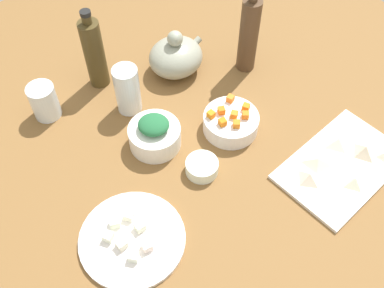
{
  "coord_description": "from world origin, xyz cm",
  "views": [
    {
      "loc": [
        -44.19,
        -55.01,
        101.35
      ],
      "look_at": [
        0.0,
        0.0,
        8.0
      ],
      "focal_mm": 42.64,
      "sensor_mm": 36.0,
      "label": 1
    }
  ],
  "objects_px": {
    "cutting_board": "(341,166)",
    "bottle_1": "(94,53)",
    "teapot": "(176,56)",
    "bottle_0": "(249,34)",
    "plate_tofu": "(132,239)",
    "drinking_glass_0": "(44,101)",
    "bowl_small_side": "(202,167)",
    "bowl_greens": "(155,136)",
    "drinking_glass_1": "(127,90)",
    "bowl_carrots": "(231,123)"
  },
  "relations": [
    {
      "from": "plate_tofu",
      "to": "bottle_0",
      "type": "distance_m",
      "value": 0.67
    },
    {
      "from": "bowl_greens",
      "to": "bottle_0",
      "type": "xyz_separation_m",
      "value": [
        0.39,
        0.07,
        0.09
      ]
    },
    {
      "from": "cutting_board",
      "to": "drinking_glass_0",
      "type": "xyz_separation_m",
      "value": [
        -0.51,
        0.64,
        0.05
      ]
    },
    {
      "from": "cutting_board",
      "to": "teapot",
      "type": "height_order",
      "value": "teapot"
    },
    {
      "from": "bottle_0",
      "to": "bowl_small_side",
      "type": "bearing_deg",
      "value": -148.33
    },
    {
      "from": "bottle_0",
      "to": "plate_tofu",
      "type": "bearing_deg",
      "value": -156.15
    },
    {
      "from": "bottle_0",
      "to": "bottle_1",
      "type": "relative_size",
      "value": 1.15
    },
    {
      "from": "bowl_small_side",
      "to": "plate_tofu",
      "type": "bearing_deg",
      "value": -169.02
    },
    {
      "from": "bowl_carrots",
      "to": "teapot",
      "type": "bearing_deg",
      "value": 84.73
    },
    {
      "from": "bowl_carrots",
      "to": "plate_tofu",
      "type": "bearing_deg",
      "value": -164.89
    },
    {
      "from": "bowl_greens",
      "to": "bowl_carrots",
      "type": "relative_size",
      "value": 0.92
    },
    {
      "from": "teapot",
      "to": "drinking_glass_1",
      "type": "xyz_separation_m",
      "value": [
        -0.2,
        -0.04,
        0.02
      ]
    },
    {
      "from": "teapot",
      "to": "bottle_1",
      "type": "relative_size",
      "value": 0.71
    },
    {
      "from": "bowl_small_side",
      "to": "bottle_1",
      "type": "distance_m",
      "value": 0.45
    },
    {
      "from": "cutting_board",
      "to": "teapot",
      "type": "xyz_separation_m",
      "value": [
        -0.11,
        0.56,
        0.05
      ]
    },
    {
      "from": "teapot",
      "to": "bowl_carrots",
      "type": "bearing_deg",
      "value": -95.27
    },
    {
      "from": "plate_tofu",
      "to": "bowl_small_side",
      "type": "relative_size",
      "value": 2.94
    },
    {
      "from": "bowl_carrots",
      "to": "bottle_1",
      "type": "relative_size",
      "value": 0.6
    },
    {
      "from": "bowl_carrots",
      "to": "bottle_0",
      "type": "xyz_separation_m",
      "value": [
        0.2,
        0.16,
        0.1
      ]
    },
    {
      "from": "plate_tofu",
      "to": "teapot",
      "type": "relative_size",
      "value": 1.38
    },
    {
      "from": "bottle_0",
      "to": "bottle_1",
      "type": "height_order",
      "value": "bottle_0"
    },
    {
      "from": "bowl_small_side",
      "to": "teapot",
      "type": "bearing_deg",
      "value": 62.35
    },
    {
      "from": "bowl_carrots",
      "to": "bowl_small_side",
      "type": "xyz_separation_m",
      "value": [
        -0.15,
        -0.06,
        -0.01
      ]
    },
    {
      "from": "teapot",
      "to": "bowl_small_side",
      "type": "bearing_deg",
      "value": -117.65
    },
    {
      "from": "drinking_glass_0",
      "to": "bowl_greens",
      "type": "bearing_deg",
      "value": -57.75
    },
    {
      "from": "bottle_1",
      "to": "drinking_glass_0",
      "type": "distance_m",
      "value": 0.19
    },
    {
      "from": "bowl_greens",
      "to": "bottle_0",
      "type": "distance_m",
      "value": 0.41
    },
    {
      "from": "bowl_small_side",
      "to": "drinking_glass_1",
      "type": "distance_m",
      "value": 0.3
    },
    {
      "from": "drinking_glass_0",
      "to": "drinking_glass_1",
      "type": "relative_size",
      "value": 0.7
    },
    {
      "from": "drinking_glass_0",
      "to": "bowl_small_side",
      "type": "bearing_deg",
      "value": -63.09
    },
    {
      "from": "cutting_board",
      "to": "drinking_glass_0",
      "type": "relative_size",
      "value": 3.2
    },
    {
      "from": "bowl_small_side",
      "to": "drinking_glass_1",
      "type": "bearing_deg",
      "value": 94.04
    },
    {
      "from": "plate_tofu",
      "to": "bottle_0",
      "type": "xyz_separation_m",
      "value": [
        0.6,
        0.27,
        0.12
      ]
    },
    {
      "from": "plate_tofu",
      "to": "drinking_glass_0",
      "type": "bearing_deg",
      "value": 85.87
    },
    {
      "from": "drinking_glass_1",
      "to": "bottle_0",
      "type": "bearing_deg",
      "value": -12.07
    },
    {
      "from": "plate_tofu",
      "to": "bowl_small_side",
      "type": "xyz_separation_m",
      "value": [
        0.25,
        0.05,
        0.01
      ]
    },
    {
      "from": "cutting_board",
      "to": "bottle_1",
      "type": "relative_size",
      "value": 1.31
    },
    {
      "from": "cutting_board",
      "to": "bottle_0",
      "type": "height_order",
      "value": "bottle_0"
    },
    {
      "from": "bottle_1",
      "to": "drinking_glass_1",
      "type": "relative_size",
      "value": 1.73
    },
    {
      "from": "drinking_glass_0",
      "to": "bottle_1",
      "type": "bearing_deg",
      "value": 5.36
    },
    {
      "from": "bowl_small_side",
      "to": "teapot",
      "type": "relative_size",
      "value": 0.47
    },
    {
      "from": "cutting_board",
      "to": "bottle_1",
      "type": "distance_m",
      "value": 0.74
    },
    {
      "from": "plate_tofu",
      "to": "bowl_small_side",
      "type": "bearing_deg",
      "value": 10.98
    },
    {
      "from": "cutting_board",
      "to": "plate_tofu",
      "type": "bearing_deg",
      "value": 162.68
    },
    {
      "from": "bowl_greens",
      "to": "drinking_glass_1",
      "type": "distance_m",
      "value": 0.16
    },
    {
      "from": "bottle_0",
      "to": "bowl_carrots",
      "type": "bearing_deg",
      "value": -141.93
    },
    {
      "from": "plate_tofu",
      "to": "drinking_glass_0",
      "type": "distance_m",
      "value": 0.48
    },
    {
      "from": "plate_tofu",
      "to": "bowl_small_side",
      "type": "height_order",
      "value": "bowl_small_side"
    },
    {
      "from": "cutting_board",
      "to": "plate_tofu",
      "type": "xyz_separation_m",
      "value": [
        -0.54,
        0.17,
        0.0
      ]
    },
    {
      "from": "cutting_board",
      "to": "bowl_greens",
      "type": "bearing_deg",
      "value": 132.33
    }
  ]
}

